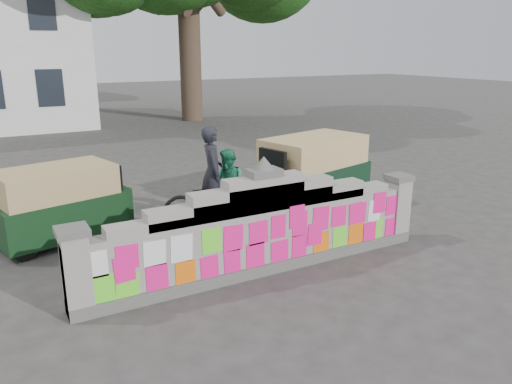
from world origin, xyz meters
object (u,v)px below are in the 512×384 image
(rickshaw_right, at_px, (311,172))
(pedestrian, at_px, (228,186))
(rickshaw_left, at_px, (61,203))
(cyclist_rider, at_px, (213,183))
(cyclist_bike, at_px, (213,200))

(rickshaw_right, bearing_deg, pedestrian, -14.62)
(rickshaw_left, height_order, rickshaw_right, rickshaw_right)
(cyclist_rider, bearing_deg, pedestrian, -70.91)
(pedestrian, bearing_deg, rickshaw_right, 84.81)
(cyclist_bike, xyz_separation_m, rickshaw_right, (2.53, 0.00, 0.32))
(cyclist_bike, distance_m, rickshaw_right, 2.55)
(cyclist_rider, xyz_separation_m, rickshaw_left, (-2.95, 0.67, -0.18))
(cyclist_rider, relative_size, pedestrian, 1.17)
(cyclist_bike, relative_size, rickshaw_left, 0.77)
(pedestrian, relative_size, rickshaw_left, 0.58)
(cyclist_bike, xyz_separation_m, rickshaw_left, (-2.95, 0.67, 0.21))
(pedestrian, distance_m, rickshaw_left, 3.39)
(cyclist_bike, bearing_deg, pedestrian, -70.91)
(cyclist_rider, distance_m, rickshaw_left, 3.03)
(cyclist_rider, height_order, rickshaw_left, cyclist_rider)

